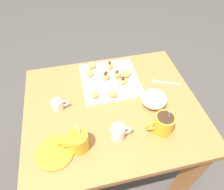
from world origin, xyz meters
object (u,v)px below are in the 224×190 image
beignet_5 (110,65)px  beignet_7 (92,65)px  coffee_mug_mustard_left (163,123)px  chocolate_sauce_pitcher (58,104)px  coffee_mug_mustard_right (78,141)px  beignet_3 (95,94)px  dining_table (112,123)px  beignet_6 (126,73)px  pastry_plate_square (110,80)px  ice_cream_bowl (154,98)px  beignet_8 (106,76)px  saucer_orange_left (55,153)px  cream_pitcher_white (118,132)px  beignet_0 (123,81)px  beignet_4 (112,94)px  beignet_1 (90,73)px  beignet_2 (117,74)px

beignet_5 → beignet_7: bearing=-15.0°
coffee_mug_mustard_left → chocolate_sauce_pitcher: bearing=-27.2°
coffee_mug_mustard_right → chocolate_sauce_pitcher: size_ratio=1.56×
beignet_7 → beignet_3: bearing=84.5°
dining_table → beignet_7: (0.06, -0.29, 0.19)m
coffee_mug_mustard_right → beignet_6: 0.48m
pastry_plate_square → ice_cream_bowl: bearing=131.3°
coffee_mug_mustard_right → beignet_8: bearing=-117.7°
coffee_mug_mustard_right → saucer_orange_left: bearing=4.2°
cream_pitcher_white → beignet_3: (0.06, -0.24, -0.01)m
dining_table → coffee_mug_mustard_left: (-0.18, 0.19, 0.21)m
pastry_plate_square → coffee_mug_mustard_left: bearing=113.9°
beignet_5 → pastry_plate_square: bearing=77.8°
beignet_0 → beignet_5: size_ratio=1.22×
beignet_0 → beignet_6: size_ratio=1.02×
saucer_orange_left → beignet_5: (-0.34, -0.46, 0.03)m
pastry_plate_square → beignet_4: beignet_4 is taller
saucer_orange_left → beignet_6: bearing=-137.6°
chocolate_sauce_pitcher → beignet_0: bearing=-166.0°
coffee_mug_mustard_left → beignet_1: (0.26, -0.42, -0.02)m
beignet_3 → ice_cream_bowl: bearing=160.5°
beignet_5 → beignet_8: 0.09m
cream_pitcher_white → coffee_mug_mustard_right: bearing=3.6°
beignet_5 → cream_pitcher_white: bearing=82.4°
beignet_5 → beignet_7: 0.10m
beignet_7 → beignet_5: bearing=165.0°
coffee_mug_mustard_left → beignet_8: coffee_mug_mustard_left is taller
coffee_mug_mustard_left → saucer_orange_left: size_ratio=0.96×
beignet_2 → beignet_8: (0.06, -0.00, -0.00)m
chocolate_sauce_pitcher → beignet_0: size_ratio=1.65×
coffee_mug_mustard_left → beignet_8: (0.18, -0.37, -0.02)m
beignet_6 → beignet_8: (0.12, -0.00, -0.00)m
coffee_mug_mustard_right → beignet_4: bearing=-130.4°
dining_table → beignet_8: bearing=-91.7°
beignet_0 → beignet_1: (0.16, -0.10, -0.00)m
beignet_2 → beignet_5: same height
pastry_plate_square → saucer_orange_left: (0.32, 0.37, -0.00)m
pastry_plate_square → beignet_7: beignet_7 is taller
cream_pitcher_white → ice_cream_bowl: (-0.22, -0.14, 0.00)m
cream_pitcher_white → beignet_1: bearing=-81.3°
beignet_0 → beignet_5: 0.14m
dining_table → coffee_mug_mustard_right: bearing=44.8°
dining_table → saucer_orange_left: size_ratio=5.46×
beignet_1 → beignet_7: size_ratio=1.01×
beignet_2 → saucer_orange_left: bearing=46.4°
beignet_5 → beignet_0: bearing=107.4°
coffee_mug_mustard_left → beignet_3: bearing=-44.4°
coffee_mug_mustard_left → beignet_7: (0.24, -0.48, -0.02)m
coffee_mug_mustard_right → beignet_1: coffee_mug_mustard_right is taller
beignet_2 → beignet_5: size_ratio=0.95×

